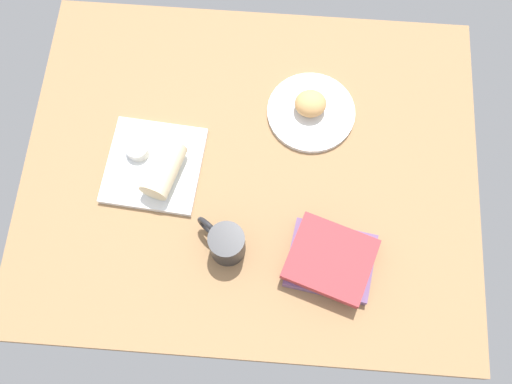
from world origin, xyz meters
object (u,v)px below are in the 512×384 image
Objects in this scene: round_plate at (311,112)px; book_stack at (330,260)px; breakfast_wrap at (163,169)px; scone_pastry at (311,104)px; square_plate at (154,165)px; coffee_mug at (226,243)px; sauce_cup at (138,149)px.

book_stack reaches higher than round_plate.
breakfast_wrap is at bearing 30.09° from round_plate.
book_stack is at bearing -8.98° from breakfast_wrap.
scone_pastry is 39.11cm from breakfast_wrap.
square_plate is 1.01× the size of book_stack.
breakfast_wrap is (33.94, 19.67, 4.32)cm from round_plate.
scone_pastry is at bearing 46.58° from breakfast_wrap.
coffee_mug is (17.87, 36.11, 3.99)cm from round_plate.
book_stack is 1.92× the size of coffee_mug.
breakfast_wrap is 22.99cm from coffee_mug.
book_stack is 23.82cm from coffee_mug.
square_plate is 5.84cm from breakfast_wrap.
coffee_mug is at bearing 136.81° from sauce_cup.
square_plate is 1.95× the size of coffee_mug.
scone_pastry is 0.35× the size of book_stack.
round_plate is at bearing -155.11° from square_plate.
round_plate is 2.80× the size of scone_pastry.
coffee_mug is at bearing 135.64° from square_plate.
scone_pastry reaches higher than round_plate.
coffee_mug is (-19.29, 18.87, 3.89)cm from square_plate.
round_plate is 0.99× the size of book_stack.
round_plate is at bearing 131.58° from scone_pastry.
round_plate is 0.98× the size of square_plate.
round_plate is at bearing -116.33° from coffee_mug.
sauce_cup is 32.04cm from coffee_mug.
sauce_cup is at bearing 19.83° from scone_pastry.
sauce_cup is 52.60cm from book_stack.
breakfast_wrap is (33.50, 20.16, 0.80)cm from scone_pastry.
breakfast_wrap is (-3.23, 2.42, 4.22)cm from square_plate.
square_plate is at bearing 25.77° from scone_pastry.
square_plate is 1.71× the size of breakfast_wrap.
book_stack is at bearing 175.90° from coffee_mug.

